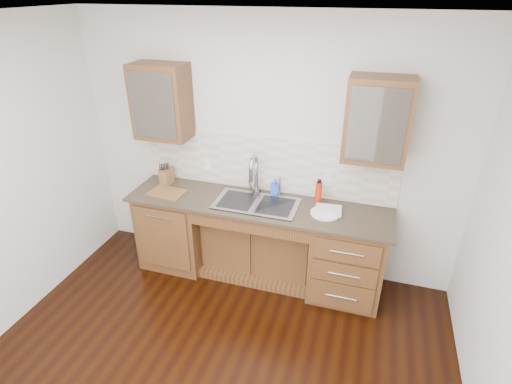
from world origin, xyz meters
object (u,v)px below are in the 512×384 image
(water_bottle, at_px, (318,194))
(plate, at_px, (325,213))
(knife_block, at_px, (167,176))
(cutting_board, at_px, (167,193))
(soap_bottle, at_px, (274,186))

(water_bottle, xyz_separation_m, plate, (0.10, -0.17, -0.11))
(knife_block, bearing_deg, cutting_board, -59.35)
(knife_block, bearing_deg, plate, -0.06)
(plate, bearing_deg, knife_block, 175.26)
(water_bottle, relative_size, knife_block, 1.33)
(cutting_board, bearing_deg, plate, 2.34)
(water_bottle, distance_m, cutting_board, 1.58)
(cutting_board, bearing_deg, knife_block, 115.97)
(plate, distance_m, knife_block, 1.78)
(plate, bearing_deg, soap_bottle, 155.10)
(soap_bottle, height_order, knife_block, knife_block)
(soap_bottle, distance_m, plate, 0.64)
(knife_block, distance_m, cutting_board, 0.25)
(soap_bottle, xyz_separation_m, plate, (0.58, -0.27, -0.07))
(water_bottle, relative_size, plate, 0.84)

